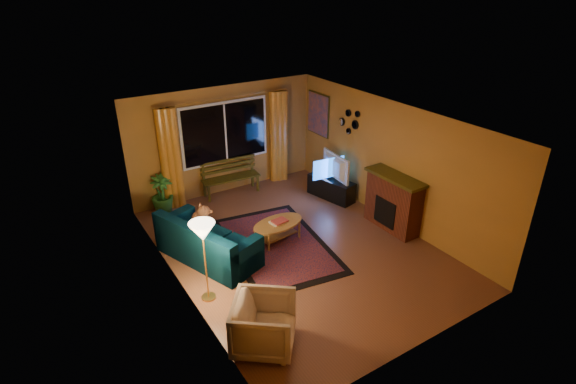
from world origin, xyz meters
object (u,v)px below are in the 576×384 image
sofa (208,239)px  armchair (264,322)px  bench (232,186)px  coffee_table (278,231)px  tv_console (331,188)px  floor_lamp (205,262)px

sofa → armchair: (-0.21, -2.41, 0.02)m
bench → sofa: (-1.52, -2.19, 0.20)m
bench → coffee_table: bench is taller
bench → armchair: (-1.73, -4.59, 0.22)m
tv_console → bench: bearing=129.6°
sofa → floor_lamp: 1.17m
coffee_table → tv_console: tv_console is taller
armchair → coffee_table: size_ratio=0.78×
sofa → floor_lamp: floor_lamp is taller
sofa → tv_console: size_ratio=1.71×
sofa → armchair: bearing=-114.9°
bench → coffee_table: bearing=-88.7°
armchair → floor_lamp: bearing=48.6°
floor_lamp → tv_console: size_ratio=1.20×
floor_lamp → coffee_table: floor_lamp is taller
armchair → tv_console: 4.78m
armchair → tv_console: size_ratio=0.73×
bench → sofa: 2.67m
bench → sofa: sofa is taller
armchair → floor_lamp: 1.42m
floor_lamp → coffee_table: bearing=25.6°
armchair → tv_console: (3.57, 3.17, -0.18)m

